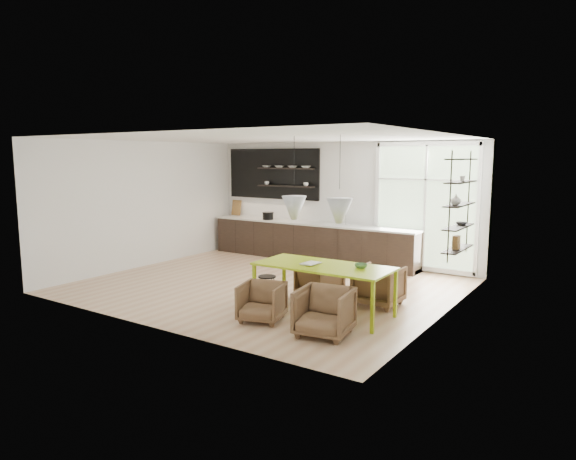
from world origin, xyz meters
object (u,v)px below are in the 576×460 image
object	(u,v)px
armchair_front_left	(262,302)
wire_stool	(267,284)
dining_table	(323,268)
armchair_back_right	(379,286)
armchair_front_right	(324,312)
armchair_back_left	(320,280)

from	to	relation	value
armchair_front_left	wire_stool	distance (m)	1.20
dining_table	armchair_back_right	distance (m)	1.18
armchair_front_right	wire_stool	world-z (taller)	armchair_front_right
armchair_back_left	armchair_front_left	xyz separation A→B (m)	(-0.07, -1.69, -0.01)
dining_table	wire_stool	size ratio (longest dim) A/B	5.16
dining_table	armchair_front_left	distance (m)	1.14
armchair_back_right	armchair_front_left	bearing A→B (deg)	58.00
armchair_front_left	armchair_front_right	size ratio (longest dim) A/B	0.87
dining_table	armchair_front_right	xyz separation A→B (m)	(0.53, -0.89, -0.41)
dining_table	armchair_front_left	size ratio (longest dim) A/B	3.35
armchair_back_right	armchair_front_left	size ratio (longest dim) A/B	1.14
dining_table	armchair_front_right	world-z (taller)	dining_table
armchair_back_right	armchair_front_right	xyz separation A→B (m)	(-0.03, -1.85, 0.00)
armchair_back_right	armchair_front_right	bearing A→B (deg)	90.01
armchair_back_left	armchair_front_left	distance (m)	1.69
armchair_front_right	wire_stool	bearing A→B (deg)	140.27
armchair_front_right	dining_table	bearing A→B (deg)	111.59
armchair_front_right	armchair_back_left	bearing A→B (deg)	112.97
dining_table	armchair_back_left	world-z (taller)	dining_table
wire_stool	armchair_back_left	bearing A→B (deg)	43.50
wire_stool	dining_table	bearing A→B (deg)	-7.60
armchair_back_left	armchair_front_left	size ratio (longest dim) A/B	1.04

